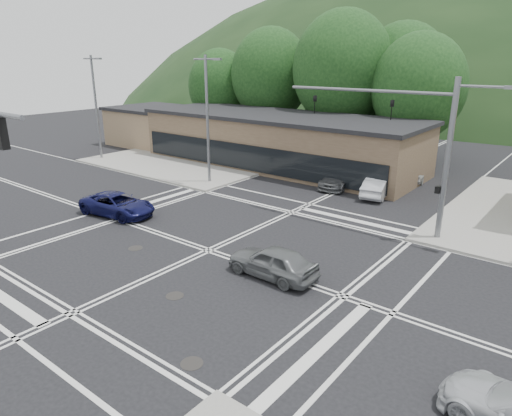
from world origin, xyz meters
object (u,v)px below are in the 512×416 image
Objects in this scene: car_grey_center at (273,262)px; car_northbound at (339,178)px; car_blue_west at (118,204)px; car_queue_b at (416,172)px; car_queue_a at (378,187)px.

car_northbound is (-4.51, 14.28, -0.03)m from car_grey_center.
car_blue_west is 11.83m from car_grey_center.
car_queue_b reaches higher than car_northbound.
car_queue_b reaches higher than car_queue_a.
car_queue_a is 0.90× the size of car_northbound.
car_grey_center is 1.00× the size of car_queue_a.
car_northbound is at bearing -162.32° from car_grey_center.
car_queue_b is at bearing -38.41° from car_blue_west.
car_northbound is (7.29, 13.48, -0.00)m from car_blue_west.
car_blue_west is 16.66m from car_queue_a.
car_grey_center is at bearing -101.73° from car_blue_west.
car_queue_a is 3.17m from car_northbound.
car_queue_b is 0.88× the size of car_northbound.
car_blue_west is at bearing 41.44° from car_queue_a.
car_northbound is (-3.67, -5.07, -0.02)m from car_queue_b.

